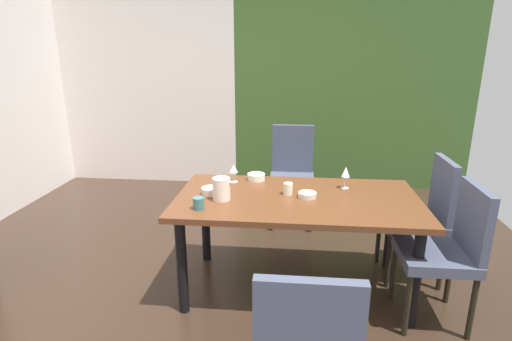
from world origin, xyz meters
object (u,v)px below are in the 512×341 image
cup_corner (199,203)px  cup_front (288,189)px  dining_table (297,208)px  serving_bowl_right (256,177)px  wine_glass_west (234,169)px  pitcher_near_window (221,189)px  serving_bowl_east (307,195)px  chair_right_far (423,212)px  wine_glass_rear (346,173)px  chair_right_near (449,246)px  serving_bowl_north (212,191)px  chair_head_far (292,170)px

cup_corner → cup_front: cup_front is taller
dining_table → serving_bowl_right: 0.49m
wine_glass_west → pitcher_near_window: bearing=-94.1°
dining_table → serving_bowl_east: size_ratio=13.28×
chair_right_far → wine_glass_rear: 0.68m
chair_right_far → pitcher_near_window: (-1.48, -0.37, 0.27)m
chair_right_far → cup_corner: bearing=109.1°
wine_glass_west → serving_bowl_right: size_ratio=1.01×
dining_table → wine_glass_west: wine_glass_west is taller
cup_corner → chair_right_far: bearing=19.1°
chair_right_far → serving_bowl_right: size_ratio=6.87×
chair_right_near → cup_front: chair_right_near is taller
chair_right_far → serving_bowl_north: chair_right_far is taller
wine_glass_west → wine_glass_rear: wine_glass_rear is taller
chair_right_near → pitcher_near_window: 1.51m
dining_table → chair_right_far: (0.96, 0.27, -0.10)m
cup_front → wine_glass_west: bearing=151.1°
chair_right_near → cup_front: (-1.02, 0.31, 0.24)m
chair_head_far → chair_right_far: size_ratio=1.03×
chair_head_far → pitcher_near_window: chair_head_far is taller
chair_head_far → serving_bowl_north: bearing=65.8°
wine_glass_rear → cup_corner: wine_glass_rear is taller
wine_glass_rear → serving_bowl_north: bearing=-167.2°
wine_glass_rear → pitcher_near_window: (-0.87, -0.32, -0.04)m
dining_table → pitcher_near_window: bearing=-168.7°
dining_table → cup_corner: cup_corner is taller
chair_head_far → dining_table: bearing=92.2°
chair_right_near → cup_corner: bearing=90.7°
serving_bowl_east → serving_bowl_north: 0.68m
wine_glass_rear → cup_front: 0.46m
wine_glass_rear → chair_right_far: bearing=4.6°
dining_table → cup_front: 0.15m
wine_glass_west → wine_glass_rear: size_ratio=0.84×
chair_right_near → pitcher_near_window: bearing=83.7°
chair_right_far → serving_bowl_right: 1.30m
dining_table → cup_front: size_ratio=20.13×
chair_right_near → chair_right_far: bearing=-0.2°
wine_glass_rear → serving_bowl_east: size_ratio=1.31×
wine_glass_west → serving_bowl_right: (0.17, 0.07, -0.08)m
wine_glass_west → wine_glass_rear: bearing=-4.2°
wine_glass_west → serving_bowl_north: bearing=-112.4°
cup_front → pitcher_near_window: size_ratio=0.54×
dining_table → chair_right_far: bearing=15.6°
serving_bowl_north → chair_right_near: bearing=-9.7°
serving_bowl_north → cup_front: cup_front is taller
serving_bowl_north → wine_glass_rear: bearing=12.8°
chair_head_far → serving_bowl_north: chair_head_far is taller
chair_right_far → cup_front: size_ratio=11.31×
chair_right_far → serving_bowl_right: (-1.28, 0.08, 0.21)m
dining_table → serving_bowl_north: serving_bowl_north is taller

